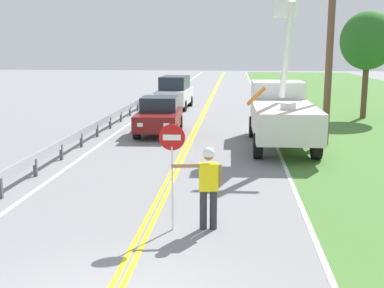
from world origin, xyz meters
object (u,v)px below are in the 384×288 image
object	(u,v)px
oncoming_suv_second	(175,92)
roadside_tree_verge	(368,41)
oncoming_sedan_nearest	(159,116)
stop_sign_paddle	(172,153)
flagger_worker	(208,183)
utility_pole_near	(331,28)
utility_bucket_truck	(281,110)

from	to	relation	value
oncoming_suv_second	roadside_tree_verge	size ratio (longest dim) A/B	0.79
roadside_tree_verge	oncoming_sedan_nearest	bearing A→B (deg)	-149.76
oncoming_sedan_nearest	roadside_tree_verge	distance (m)	12.82
oncoming_sedan_nearest	roadside_tree_verge	bearing A→B (deg)	30.24
stop_sign_paddle	flagger_worker	bearing A→B (deg)	8.59
stop_sign_paddle	oncoming_sedan_nearest	size ratio (longest dim) A/B	0.56
utility_pole_near	utility_bucket_truck	bearing A→B (deg)	-173.23
stop_sign_paddle	oncoming_sedan_nearest	bearing A→B (deg)	100.16
flagger_worker	oncoming_suv_second	bearing A→B (deg)	98.93
stop_sign_paddle	utility_pole_near	world-z (taller)	utility_pole_near
utility_bucket_truck	oncoming_suv_second	bearing A→B (deg)	115.99
stop_sign_paddle	oncoming_suv_second	world-z (taller)	stop_sign_paddle
oncoming_sedan_nearest	oncoming_suv_second	distance (m)	9.73
flagger_worker	utility_bucket_truck	distance (m)	9.99
flagger_worker	roadside_tree_verge	distance (m)	19.93
stop_sign_paddle	utility_bucket_truck	bearing A→B (deg)	72.15
utility_bucket_truck	roadside_tree_verge	distance (m)	10.35
utility_bucket_truck	flagger_worker	bearing A→B (deg)	-103.90
oncoming_suv_second	oncoming_sedan_nearest	bearing A→B (deg)	-87.15
utility_bucket_truck	roadside_tree_verge	bearing A→B (deg)	57.33
oncoming_suv_second	stop_sign_paddle	bearing A→B (deg)	-83.09
utility_bucket_truck	oncoming_suv_second	size ratio (longest dim) A/B	1.46
oncoming_sedan_nearest	roadside_tree_verge	size ratio (longest dim) A/B	0.71
flagger_worker	utility_bucket_truck	size ratio (longest dim) A/B	0.27
oncoming_suv_second	roadside_tree_verge	bearing A→B (deg)	-17.40
utility_pole_near	oncoming_sedan_nearest	bearing A→B (deg)	164.85
oncoming_sedan_nearest	utility_pole_near	distance (m)	8.32
utility_bucket_truck	oncoming_suv_second	world-z (taller)	utility_bucket_truck
oncoming_sedan_nearest	utility_pole_near	bearing A→B (deg)	-15.15
flagger_worker	stop_sign_paddle	bearing A→B (deg)	-171.41
utility_bucket_truck	oncoming_sedan_nearest	distance (m)	5.75
flagger_worker	utility_pole_near	size ratio (longest dim) A/B	0.20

